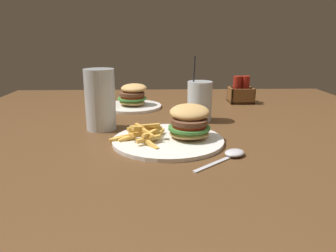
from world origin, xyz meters
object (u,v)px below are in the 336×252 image
at_px(meal_plate_far, 132,100).
at_px(meal_plate_near, 176,132).
at_px(spoon, 233,154).
at_px(condiment_caddy, 241,93).
at_px(juice_glass, 200,103).
at_px(beer_glass, 100,101).

bearing_deg(meal_plate_far, meal_plate_near, -71.30).
bearing_deg(spoon, condiment_caddy, 32.69).
distance_m(meal_plate_near, juice_glass, 0.24).
height_order(meal_plate_near, spoon, meal_plate_near).
bearing_deg(juice_glass, meal_plate_near, -112.32).
xyz_separation_m(beer_glass, juice_glass, (0.30, 0.09, -0.03)).
relative_size(beer_glass, juice_glass, 0.85).
bearing_deg(condiment_caddy, meal_plate_near, -120.56).
bearing_deg(condiment_caddy, beer_glass, -143.95).
bearing_deg(meal_plate_far, condiment_caddy, 10.36).
distance_m(spoon, meal_plate_far, 0.60).
height_order(meal_plate_near, condiment_caddy, condiment_caddy).
xyz_separation_m(spoon, condiment_caddy, (0.17, 0.62, 0.03)).
xyz_separation_m(beer_glass, meal_plate_far, (0.07, 0.29, -0.05)).
distance_m(spoon, condiment_caddy, 0.64).
distance_m(meal_plate_near, condiment_caddy, 0.59).
relative_size(spoon, meal_plate_far, 0.63).
xyz_separation_m(meal_plate_near, meal_plate_far, (-0.14, 0.42, 0.00)).
relative_size(meal_plate_near, beer_glass, 1.67).
xyz_separation_m(meal_plate_near, juice_glass, (0.09, 0.22, 0.03)).
relative_size(meal_plate_near, juice_glass, 1.42).
bearing_deg(juice_glass, meal_plate_far, 138.36).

